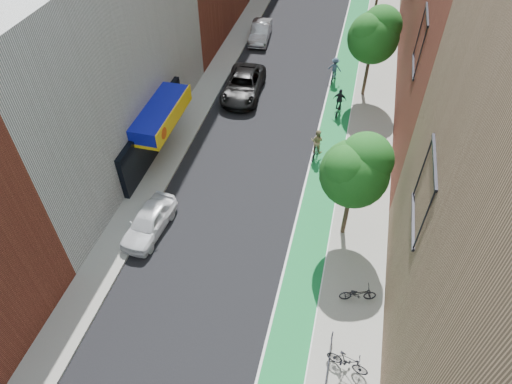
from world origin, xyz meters
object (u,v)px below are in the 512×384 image
Objects in this scene: parked_car_black at (243,85)px; parked_car_silver at (261,32)px; cyclist_lane_near at (316,145)px; cyclist_lane_far at (334,71)px; cyclist_lane_mid at (339,105)px; parked_car_white at (149,222)px.

parked_car_black reaches higher than parked_car_silver.
cyclist_lane_near is 9.44m from cyclist_lane_far.
cyclist_lane_far is (7.21, -5.47, 0.14)m from parked_car_silver.
cyclist_lane_near is 1.02× the size of cyclist_lane_mid.
cyclist_lane_far reaches higher than parked_car_silver.
cyclist_lane_mid reaches higher than parked_car_white.
parked_car_black is at bearing -32.77° from cyclist_lane_near.
parked_car_white is 14.40m from parked_car_black.
cyclist_lane_far is at bearing -80.00° from cyclist_lane_near.
cyclist_lane_mid is at bearing -89.64° from cyclist_lane_near.
parked_car_silver is at bearing 92.03° from parked_car_black.
parked_car_white is 19.50m from cyclist_lane_far.
cyclist_lane_near reaches higher than parked_car_silver.
cyclist_lane_near is 5.15m from cyclist_lane_mid.
parked_car_silver is at bearing -44.63° from cyclist_lane_mid.
parked_car_black is 9.04m from parked_car_silver.
cyclist_lane_mid is 1.00× the size of cyclist_lane_far.
cyclist_lane_near reaches higher than parked_car_white.
cyclist_lane_far reaches higher than parked_car_black.
parked_car_black is 7.30m from cyclist_lane_mid.
cyclist_lane_near reaches higher than cyclist_lane_mid.
parked_car_silver is at bearing 93.56° from parked_car_white.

